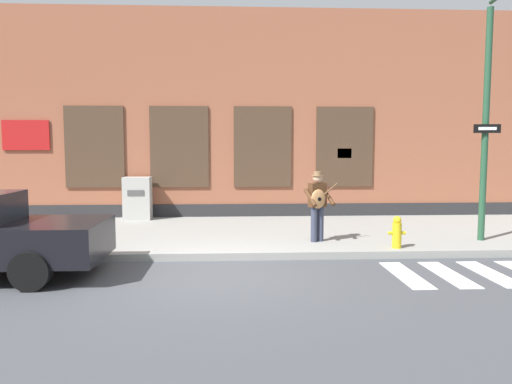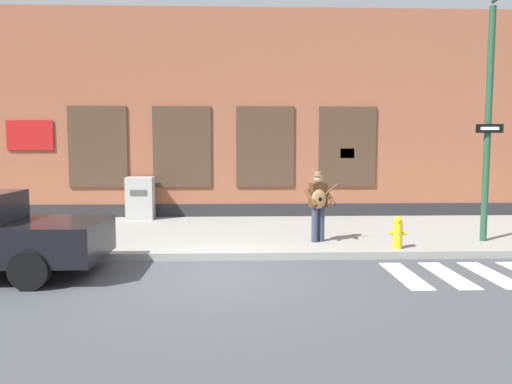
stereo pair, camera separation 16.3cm
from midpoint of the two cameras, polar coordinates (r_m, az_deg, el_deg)
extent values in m
plane|color=#424449|center=(9.26, -4.29, -9.54)|extent=(160.00, 160.00, 0.00)
cube|color=gray|center=(13.03, -3.63, -4.82)|extent=(28.00, 5.38, 0.16)
cube|color=#99563D|center=(17.54, -3.27, 8.28)|extent=(28.00, 4.00, 6.56)
cube|color=#28282B|center=(15.63, -3.37, -2.39)|extent=(28.00, 0.04, 0.55)
cube|color=#473323|center=(16.04, -17.35, 4.94)|extent=(1.79, 0.06, 2.48)
cube|color=black|center=(16.03, -17.36, 4.94)|extent=(1.67, 0.03, 2.36)
cube|color=#473323|center=(15.57, -8.16, 5.13)|extent=(1.79, 0.06, 2.48)
cube|color=black|center=(15.56, -8.16, 5.13)|extent=(1.67, 0.03, 2.36)
cube|color=#473323|center=(15.51, 1.35, 5.18)|extent=(1.79, 0.06, 2.48)
cube|color=black|center=(15.50, 1.36, 5.18)|extent=(1.67, 0.03, 2.36)
cube|color=#473323|center=(15.87, 10.68, 5.09)|extent=(1.79, 0.06, 2.48)
cube|color=black|center=(15.86, 10.69, 5.09)|extent=(1.67, 0.03, 2.36)
cube|color=red|center=(16.69, -24.18, 5.94)|extent=(1.40, 0.04, 0.90)
cube|color=yellow|center=(15.85, 10.69, 4.37)|extent=(0.44, 0.02, 0.30)
cube|color=silver|center=(9.66, 17.13, -9.09)|extent=(0.42, 1.90, 0.01)
cube|color=silver|center=(9.95, 21.52, -8.82)|extent=(0.42, 1.90, 0.01)
cube|color=silver|center=(10.29, 25.63, -8.51)|extent=(0.42, 1.90, 0.01)
cube|color=silver|center=(10.05, -16.00, -4.25)|extent=(0.06, 0.24, 0.12)
cube|color=silver|center=(8.97, -17.81, -5.44)|extent=(0.06, 0.24, 0.12)
cylinder|color=black|center=(10.67, -20.39, -6.05)|extent=(0.66, 0.24, 0.66)
cylinder|color=black|center=(9.07, -23.95, -8.16)|extent=(0.66, 0.24, 0.66)
cylinder|color=#33384C|center=(11.67, 7.86, -3.65)|extent=(0.15, 0.15, 0.80)
cylinder|color=#33384C|center=(11.56, 7.13, -3.73)|extent=(0.15, 0.15, 0.80)
cube|color=#4C2D19|center=(11.54, 7.51, -0.36)|extent=(0.43, 0.34, 0.55)
sphere|color=tan|center=(11.50, 7.54, 1.56)|extent=(0.22, 0.22, 0.22)
cylinder|color=olive|center=(11.50, 7.54, 1.86)|extent=(0.28, 0.28, 0.02)
cylinder|color=olive|center=(11.50, 7.54, 2.11)|extent=(0.18, 0.18, 0.09)
cylinder|color=#4C2D19|center=(11.57, 8.79, -0.55)|extent=(0.26, 0.51, 0.39)
cylinder|color=#4C2D19|center=(11.34, 6.71, -0.65)|extent=(0.26, 0.51, 0.39)
ellipsoid|color=#B77F4C|center=(11.35, 7.61, -0.80)|extent=(0.38, 0.24, 0.44)
cylinder|color=black|center=(11.30, 7.76, -0.83)|extent=(0.09, 0.04, 0.09)
cylinder|color=brown|center=(11.44, 8.80, 0.14)|extent=(0.46, 0.19, 0.34)
cylinder|color=#234C33|center=(12.69, 25.31, 6.85)|extent=(0.15, 0.15, 5.32)
cube|color=black|center=(12.58, 25.48, 6.57)|extent=(0.60, 0.11, 0.20)
cube|color=white|center=(12.57, 25.51, 6.58)|extent=(0.40, 0.06, 0.07)
cube|color=#ADADA8|center=(15.41, -12.79, -0.68)|extent=(0.81, 0.56, 1.27)
cube|color=#4C4C4C|center=(15.11, -13.01, -0.07)|extent=(0.48, 0.02, 0.16)
cylinder|color=gold|center=(11.22, 16.28, -4.84)|extent=(0.20, 0.20, 0.55)
sphere|color=gold|center=(11.17, 16.32, -3.14)|extent=(0.18, 0.18, 0.18)
cylinder|color=gold|center=(11.17, 15.60, -4.58)|extent=(0.10, 0.07, 0.07)
cylinder|color=gold|center=(11.26, 16.96, -4.54)|extent=(0.10, 0.07, 0.07)
camera|label=1|loc=(0.08, -89.55, 0.04)|focal=35.00mm
camera|label=2|loc=(0.08, 90.45, -0.04)|focal=35.00mm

